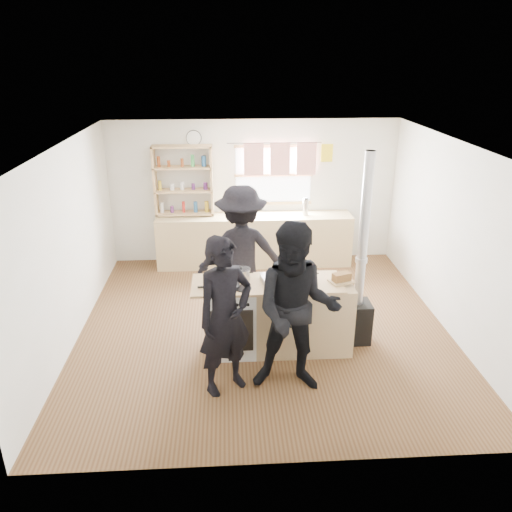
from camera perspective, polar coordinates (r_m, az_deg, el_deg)
name	(u,v)px	position (r m, az deg, el deg)	size (l,w,h in m)	color
ground	(263,326)	(7.01, 0.86, -8.05)	(5.00, 5.00, 0.01)	brown
back_counter	(254,240)	(8.82, -0.19, 1.83)	(3.40, 0.55, 0.90)	tan
shelving_unit	(183,180)	(8.64, -8.30, 8.54)	(1.00, 0.28, 1.20)	tan
thermos	(306,207)	(8.73, 5.69, 5.60)	(0.10, 0.10, 0.29)	silver
cooking_island	(278,316)	(6.31, 2.58, -6.83)	(1.97, 0.64, 0.93)	white
skillet_greens	(226,286)	(5.95, -3.43, -3.44)	(0.33, 0.33, 0.05)	black
roast_tray	(275,278)	(6.11, 2.20, -2.56)	(0.37, 0.32, 0.07)	silver
stockpot_stove	(242,274)	(6.12, -1.66, -2.12)	(0.21, 0.21, 0.18)	#BBBBBD
stockpot_counter	(305,276)	(6.08, 5.60, -2.25)	(0.27, 0.27, 0.20)	silver
bread_board	(341,278)	(6.17, 9.74, -2.53)	(0.33, 0.28, 0.12)	tan
flue_heater	(358,296)	(6.52, 11.60, -4.53)	(0.35, 0.35, 2.50)	black
person_near_left	(225,317)	(5.39, -3.56, -6.95)	(0.66, 0.43, 1.82)	black
person_near_right	(297,310)	(5.39, 4.66, -6.16)	(0.95, 0.74, 1.95)	black
person_far	(241,253)	(6.92, -1.69, 0.37)	(1.23, 0.71, 1.91)	black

